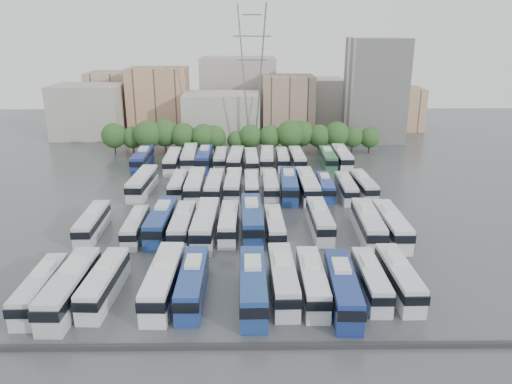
{
  "coord_description": "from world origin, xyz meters",
  "views": [
    {
      "loc": [
        1.38,
        -72.78,
        28.82
      ],
      "look_at": [
        2.36,
        4.56,
        3.0
      ],
      "focal_mm": 35.0,
      "sensor_mm": 36.0,
      "label": 1
    }
  ],
  "objects_px": {
    "bus_r1_s5": "(205,224)",
    "bus_r3_s0": "(143,159)",
    "bus_r1_s3": "(161,221)",
    "bus_r1_s0": "(92,223)",
    "bus_r2_s6": "(233,185)",
    "bus_r2_s4": "(195,185)",
    "bus_r3_s2": "(173,161)",
    "bus_r2_s11": "(325,186)",
    "bus_r3_s5": "(221,159)",
    "bus_r0_s5": "(193,282)",
    "bus_r2_s9": "(289,185)",
    "bus_r2_s3": "(178,185)",
    "bus_r3_s9": "(282,159)",
    "bus_r0_s8": "(283,278)",
    "bus_r2_s10": "(307,185)",
    "bus_r0_s2": "(104,282)",
    "bus_r3_s12": "(328,158)",
    "bus_r0_s7": "(253,285)",
    "bus_r0_s1": "(70,287)",
    "bus_r2_s13": "(363,185)",
    "bus_r0_s0": "(41,288)",
    "bus_r0_s11": "(371,279)",
    "bus_r1_s4": "(183,225)",
    "bus_r1_s6": "(229,222)",
    "bus_r0_s12": "(399,277)",
    "bus_r2_s12": "(346,187)",
    "bus_r1_s12": "(368,224)",
    "bus_r3_s8": "(267,159)",
    "bus_r3_s7": "(251,160)",
    "electricity_pylon": "(252,70)",
    "bus_r1_s13": "(391,224)",
    "bus_r3_s13": "(342,157)",
    "bus_r3_s4": "(204,158)",
    "bus_r3_s10": "(297,159)",
    "bus_r2_s5": "(214,186)",
    "bus_r3_s6": "(236,159)",
    "bus_r1_s8": "(275,226)",
    "bus_r0_s4": "(163,280)",
    "apartment_tower": "(375,90)",
    "bus_r0_s10": "(342,288)",
    "bus_r1_s7": "(252,219)"
  },
  "relations": [
    {
      "from": "bus_r0_s4",
      "to": "bus_r1_s13",
      "type": "xyz_separation_m",
      "value": [
        29.74,
        16.07,
        -0.06
      ]
    },
    {
      "from": "bus_r0_s0",
      "to": "bus_r0_s11",
      "type": "xyz_separation_m",
      "value": [
        36.32,
        1.69,
        -0.06
      ]
    },
    {
      "from": "bus_r1_s12",
      "to": "bus_r0_s11",
      "type": "bearing_deg",
      "value": -99.57
    },
    {
      "from": "bus_r2_s4",
      "to": "bus_r3_s2",
      "type": "relative_size",
      "value": 1.04
    },
    {
      "from": "bus_r2_s9",
      "to": "bus_r2_s10",
      "type": "xyz_separation_m",
      "value": [
        3.23,
        -0.39,
        0.03
      ]
    },
    {
      "from": "bus_r2_s13",
      "to": "bus_r3_s7",
      "type": "bearing_deg",
      "value": 136.48
    },
    {
      "from": "bus_r0_s12",
      "to": "bus_r2_s12",
      "type": "relative_size",
      "value": 1.06
    },
    {
      "from": "bus_r0_s8",
      "to": "bus_r2_s4",
      "type": "distance_m",
      "value": 36.94
    },
    {
      "from": "bus_r0_s12",
      "to": "bus_r1_s8",
      "type": "xyz_separation_m",
      "value": [
        -13.33,
        15.7,
        -0.15
      ]
    },
    {
      "from": "bus_r0_s10",
      "to": "bus_r1_s7",
      "type": "xyz_separation_m",
      "value": [
        -9.69,
        20.05,
        0.12
      ]
    },
    {
      "from": "bus_r0_s0",
      "to": "bus_r1_s8",
      "type": "height_order",
      "value": "bus_r0_s0"
    },
    {
      "from": "bus_r0_s8",
      "to": "bus_r3_s8",
      "type": "distance_m",
      "value": 53.15
    },
    {
      "from": "bus_r2_s6",
      "to": "bus_r2_s13",
      "type": "relative_size",
      "value": 1.05
    },
    {
      "from": "bus_r3_s2",
      "to": "bus_r3_s10",
      "type": "distance_m",
      "value": 26.38
    },
    {
      "from": "bus_r0_s2",
      "to": "bus_r3_s12",
      "type": "xyz_separation_m",
      "value": [
        32.97,
        54.11,
        -0.01
      ]
    },
    {
      "from": "bus_r1_s13",
      "to": "bus_r3_s10",
      "type": "bearing_deg",
      "value": 104.87
    },
    {
      "from": "bus_r1_s13",
      "to": "bus_r3_s13",
      "type": "xyz_separation_m",
      "value": [
        -0.22,
        38.44,
        -0.03
      ]
    },
    {
      "from": "bus_r3_s2",
      "to": "bus_r0_s1",
      "type": "bearing_deg",
      "value": -95.12
    },
    {
      "from": "bus_r2_s13",
      "to": "bus_r3_s0",
      "type": "relative_size",
      "value": 0.92
    },
    {
      "from": "bus_r1_s4",
      "to": "bus_r1_s6",
      "type": "distance_m",
      "value": 6.64
    },
    {
      "from": "bus_r3_s12",
      "to": "bus_r2_s11",
      "type": "bearing_deg",
      "value": -99.36
    },
    {
      "from": "bus_r3_s2",
      "to": "bus_r1_s4",
      "type": "bearing_deg",
      "value": -81.14
    },
    {
      "from": "bus_r0_s1",
      "to": "bus_r3_s13",
      "type": "height_order",
      "value": "bus_r0_s1"
    },
    {
      "from": "bus_r2_s5",
      "to": "bus_r3_s6",
      "type": "height_order",
      "value": "bus_r3_s6"
    },
    {
      "from": "bus_r2_s13",
      "to": "bus_r3_s4",
      "type": "distance_m",
      "value": 35.6
    },
    {
      "from": "bus_r1_s0",
      "to": "bus_r2_s6",
      "type": "xyz_separation_m",
      "value": [
        19.82,
        17.61,
        0.1
      ]
    },
    {
      "from": "bus_r1_s3",
      "to": "bus_r3_s0",
      "type": "xyz_separation_m",
      "value": [
        -9.94,
        35.74,
        -0.04
      ]
    },
    {
      "from": "bus_r0_s1",
      "to": "bus_r0_s7",
      "type": "relative_size",
      "value": 1.01
    },
    {
      "from": "bus_r0_s7",
      "to": "bus_r0_s8",
      "type": "xyz_separation_m",
      "value": [
        3.37,
        1.53,
        -0.09
      ]
    },
    {
      "from": "bus_r0_s11",
      "to": "bus_r2_s4",
      "type": "relative_size",
      "value": 0.87
    },
    {
      "from": "bus_r1_s5",
      "to": "bus_r3_s0",
      "type": "relative_size",
      "value": 1.06
    },
    {
      "from": "apartment_tower",
      "to": "bus_r1_s4",
      "type": "bearing_deg",
      "value": -123.14
    },
    {
      "from": "bus_r1_s3",
      "to": "bus_r3_s9",
      "type": "bearing_deg",
      "value": 62.78
    },
    {
      "from": "bus_r0_s8",
      "to": "bus_r3_s9",
      "type": "xyz_separation_m",
      "value": [
        3.36,
        53.94,
        -0.25
      ]
    },
    {
      "from": "bus_r2_s4",
      "to": "bus_r3_s10",
      "type": "xyz_separation_m",
      "value": [
        19.82,
        18.86,
        -0.15
      ]
    },
    {
      "from": "bus_r2_s3",
      "to": "bus_r1_s3",
      "type": "bearing_deg",
      "value": -90.26
    },
    {
      "from": "bus_r2_s11",
      "to": "bus_r3_s5",
      "type": "bearing_deg",
      "value": 137.17
    },
    {
      "from": "bus_r0_s7",
      "to": "bus_r3_s12",
      "type": "xyz_separation_m",
      "value": [
        16.47,
        55.18,
        -0.19
      ]
    },
    {
      "from": "bus_r2_s6",
      "to": "bus_r3_s6",
      "type": "bearing_deg",
      "value": 91.34
    },
    {
      "from": "bus_r2_s10",
      "to": "bus_r3_s7",
      "type": "distance_m",
      "value": 20.55
    },
    {
      "from": "bus_r2_s3",
      "to": "bus_r3_s9",
      "type": "xyz_separation_m",
      "value": [
        19.89,
        18.41,
        -0.04
      ]
    },
    {
      "from": "bus_r1_s3",
      "to": "bus_r2_s3",
      "type": "relative_size",
      "value": 1.17
    },
    {
      "from": "bus_r1_s3",
      "to": "bus_r3_s4",
      "type": "distance_m",
      "value": 36.55
    },
    {
      "from": "bus_r0_s1",
      "to": "bus_r3_s0",
      "type": "distance_m",
      "value": 55.09
    },
    {
      "from": "bus_r2_s13",
      "to": "bus_r3_s8",
      "type": "xyz_separation_m",
      "value": [
        -16.57,
        18.45,
        0.12
      ]
    },
    {
      "from": "bus_r0_s2",
      "to": "bus_r1_s13",
      "type": "relative_size",
      "value": 0.94
    },
    {
      "from": "electricity_pylon",
      "to": "bus_r3_s7",
      "type": "bearing_deg",
      "value": -90.81
    },
    {
      "from": "bus_r0_s5",
      "to": "bus_r2_s9",
      "type": "height_order",
      "value": "bus_r2_s9"
    },
    {
      "from": "bus_r0_s0",
      "to": "bus_r2_s10",
      "type": "height_order",
      "value": "bus_r2_s10"
    },
    {
      "from": "bus_r0_s7",
      "to": "bus_r2_s9",
      "type": "relative_size",
      "value": 1.0
    }
  ]
}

